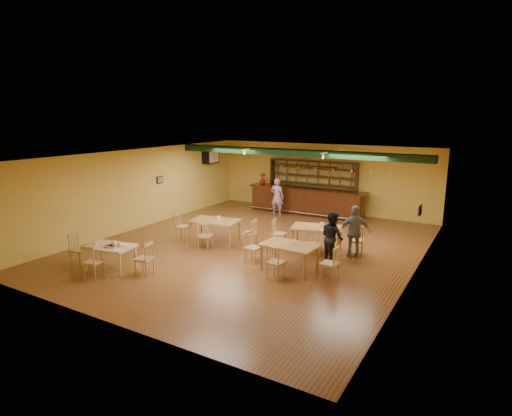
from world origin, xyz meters
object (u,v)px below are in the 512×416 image
Objects in this scene: bar_counter at (306,201)px; dining_table_c at (215,232)px; near_table at (111,258)px; dining_table_b at (317,239)px; dining_table_d at (289,258)px; patron_bar at (277,197)px; patron_right_a at (332,237)px.

bar_counter reaches higher than dining_table_c.
bar_counter reaches higher than near_table.
dining_table_b is 1.03× the size of dining_table_d.
patron_bar is at bearing 73.44° from near_table.
dining_table_d is (0.02, -2.03, -0.01)m from dining_table_b.
patron_right_a is at bearing 129.86° from patron_bar.
dining_table_c is 4.67m from patron_bar.
dining_table_d is (2.38, -6.55, -0.18)m from bar_counter.
patron_bar is at bearing -9.57° from patron_right_a.
bar_counter is 1.31m from patron_bar.
patron_bar is 1.05× the size of patron_right_a.
dining_table_c is at bearing 88.21° from patron_bar.
dining_table_c is 1.04× the size of patron_right_a.
patron_bar is at bearing -140.20° from bar_counter.
patron_bar is at bearing 118.82° from dining_table_b.
patron_right_a is at bearing -58.38° from dining_table_b.
patron_right_a is at bearing -59.28° from bar_counter.
dining_table_d is 6.66m from patron_bar.
dining_table_d is 1.50m from patron_right_a.
patron_bar reaches higher than dining_table_b.
dining_table_c is 1.22× the size of near_table.
patron_right_a is (4.07, 0.16, 0.37)m from dining_table_c.
patron_bar reaches higher than bar_counter.
patron_bar reaches higher than near_table.
bar_counter is 5.56m from dining_table_c.
dining_table_b reaches higher than dining_table_d.
bar_counter is at bearing -143.05° from patron_bar.
dining_table_c is 0.99× the size of patron_bar.
dining_table_d is at bearing 117.66° from patron_bar.
near_table is 0.81× the size of patron_bar.
dining_table_b is 0.98× the size of patron_bar.
near_table is 0.85× the size of patron_right_a.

